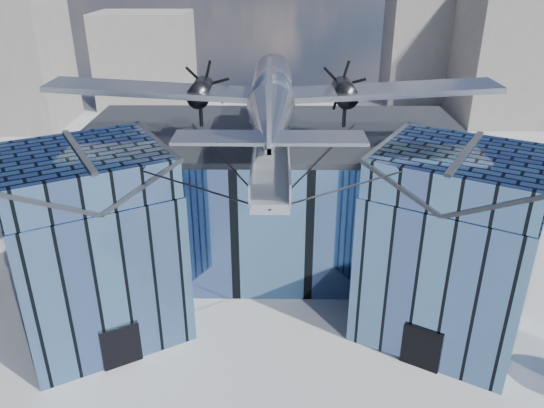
{
  "coord_description": "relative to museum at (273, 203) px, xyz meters",
  "views": [
    {
      "loc": [
        0.32,
        -28.2,
        21.26
      ],
      "look_at": [
        0.0,
        2.0,
        7.2
      ],
      "focal_mm": 35.0,
      "sensor_mm": 36.0,
      "label": 1
    }
  ],
  "objects": [
    {
      "name": "bg_towers",
      "position": [
        1.45,
        44.67,
        4.47
      ],
      "size": [
        77.0,
        24.5,
        26.0
      ],
      "color": "slate",
      "rests_on": "ground"
    },
    {
      "name": "museum",
      "position": [
        0.0,
        0.0,
        0.0
      ],
      "size": [
        32.88,
        24.5,
        17.6
      ],
      "color": "#4C6F9C",
      "rests_on": "ground"
    },
    {
      "name": "ground_plane",
      "position": [
        -0.0,
        -5.82,
        -5.54
      ],
      "size": [
        120.0,
        120.0,
        0.0
      ],
      "primitive_type": "plane",
      "color": "gray"
    }
  ]
}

